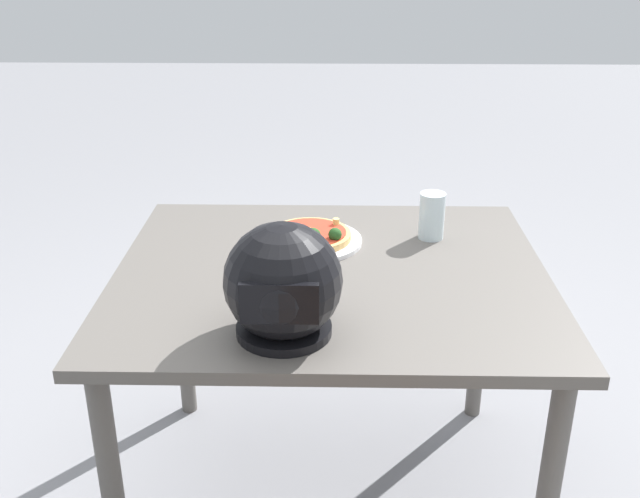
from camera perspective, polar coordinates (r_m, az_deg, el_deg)
name	(u,v)px	position (r m, az deg, el deg)	size (l,w,h in m)	color
ground_plane	(329,495)	(2.25, 0.73, -18.38)	(14.00, 14.00, 0.00)	gray
dining_table	(331,300)	(1.88, 0.83, -3.93)	(1.08, 0.92, 0.72)	#5B5651
pizza_plate	(310,241)	(2.00, -0.78, 0.65)	(0.28, 0.28, 0.01)	white
pizza	(311,235)	(1.99, -0.72, 1.08)	(0.22, 0.22, 0.06)	tan
motorcycle_helmet	(283,284)	(1.52, -2.87, -2.68)	(0.25, 0.25, 0.25)	black
drinking_glass	(432,216)	(2.04, 8.60, 2.55)	(0.07, 0.07, 0.13)	silver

